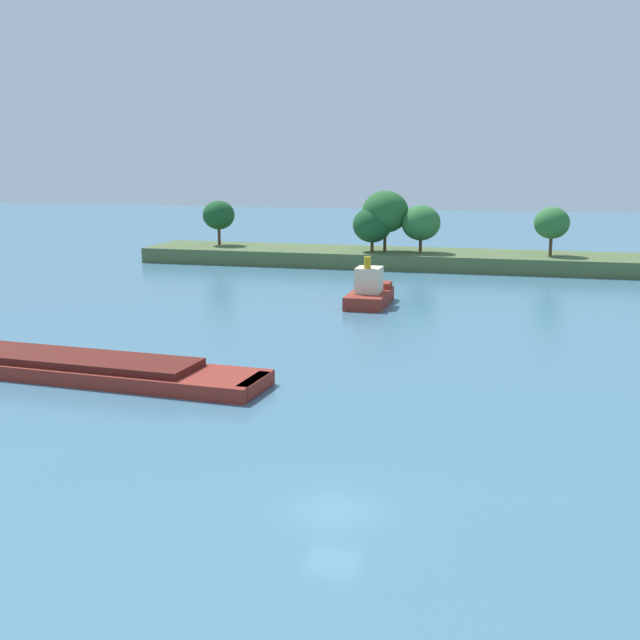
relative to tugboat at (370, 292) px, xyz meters
The scene contains 3 objects.
ground_plane 50.51m from the tugboat, 80.80° to the right, with size 400.00×400.00×0.00m, color teal.
treeline_island 30.62m from the tugboat, 87.03° to the left, with size 81.34×11.61×10.37m.
tugboat is the anchor object (origin of this frame).
Camera 1 is at (7.77, -32.76, 15.26)m, focal length 46.36 mm.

